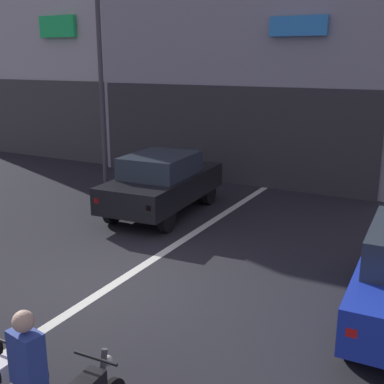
% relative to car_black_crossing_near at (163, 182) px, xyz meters
% --- Properties ---
extents(ground_plane, '(120.00, 120.00, 0.00)m').
position_rel_car_black_crossing_near_xyz_m(ground_plane, '(1.46, -4.21, -0.89)').
color(ground_plane, '#232328').
extents(lane_centre_line, '(0.20, 18.00, 0.01)m').
position_rel_car_black_crossing_near_xyz_m(lane_centre_line, '(1.46, 1.79, -0.88)').
color(lane_centre_line, silver).
rests_on(lane_centre_line, ground).
extents(building_corner_left, '(10.02, 7.82, 12.26)m').
position_rel_car_black_crossing_near_xyz_m(building_corner_left, '(-8.22, 8.25, 5.23)').
color(building_corner_left, silver).
rests_on(building_corner_left, ground).
extents(building_mid_block, '(10.07, 8.69, 12.15)m').
position_rel_car_black_crossing_near_xyz_m(building_mid_block, '(0.07, 8.25, 5.18)').
color(building_mid_block, '#9E9EA3').
rests_on(building_mid_block, ground).
extents(car_black_crossing_near, '(2.02, 4.21, 1.64)m').
position_rel_car_black_crossing_near_xyz_m(car_black_crossing_near, '(0.00, 0.00, 0.00)').
color(car_black_crossing_near, black).
rests_on(car_black_crossing_near, ground).
extents(street_lamp, '(0.36, 0.36, 7.13)m').
position_rel_car_black_crossing_near_xyz_m(street_lamp, '(-2.71, 1.01, 3.43)').
color(street_lamp, '#47474C').
rests_on(street_lamp, ground).
extents(person_by_motorcycles, '(0.39, 0.28, 1.67)m').
position_rel_car_black_crossing_near_xyz_m(person_by_motorcycles, '(3.20, -7.74, -0.03)').
color(person_by_motorcycles, '#23232D').
rests_on(person_by_motorcycles, ground).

